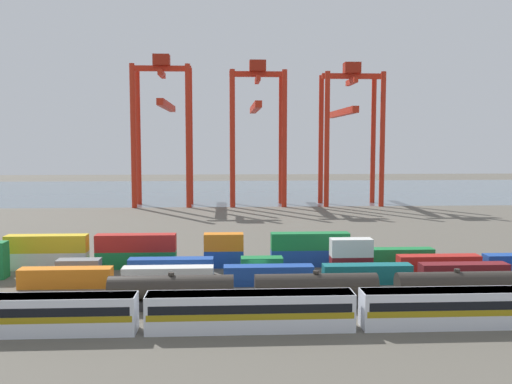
# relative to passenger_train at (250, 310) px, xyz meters

# --- Properties ---
(ground_plane) EXTENTS (420.00, 420.00, 0.00)m
(ground_plane) POSITION_rel_passenger_train_xyz_m (2.05, 61.66, -2.14)
(ground_plane) COLOR #5B564C
(harbour_water) EXTENTS (400.00, 110.00, 0.01)m
(harbour_water) POSITION_rel_passenger_train_xyz_m (2.05, 163.27, -2.14)
(harbour_water) COLOR slate
(harbour_water) RESTS_ON ground_plane
(passenger_train) EXTENTS (65.48, 3.14, 3.90)m
(passenger_train) POSITION_rel_passenger_train_xyz_m (0.00, 0.00, 0.00)
(passenger_train) COLOR silver
(passenger_train) RESTS_ON ground_plane
(freight_tank_row) EXTENTS (81.59, 2.79, 4.25)m
(freight_tank_row) POSITION_rel_passenger_train_xyz_m (24.84, 7.91, -0.15)
(freight_tank_row) COLOR #232326
(freight_tank_row) RESTS_ON ground_plane
(shipping_container_0) EXTENTS (12.10, 2.44, 2.60)m
(shipping_container_0) POSITION_rel_passenger_train_xyz_m (-23.69, 18.23, -0.84)
(shipping_container_0) COLOR orange
(shipping_container_0) RESTS_ON ground_plane
(shipping_container_1) EXTENTS (12.10, 2.44, 2.60)m
(shipping_container_1) POSITION_rel_passenger_train_xyz_m (-10.22, 18.23, -0.84)
(shipping_container_1) COLOR silver
(shipping_container_1) RESTS_ON ground_plane
(shipping_container_2) EXTENTS (12.10, 2.44, 2.60)m
(shipping_container_2) POSITION_rel_passenger_train_xyz_m (3.25, 18.23, -0.84)
(shipping_container_2) COLOR #1C4299
(shipping_container_2) RESTS_ON ground_plane
(shipping_container_3) EXTENTS (12.10, 2.44, 2.60)m
(shipping_container_3) POSITION_rel_passenger_train_xyz_m (16.72, 18.23, -0.84)
(shipping_container_3) COLOR #146066
(shipping_container_3) RESTS_ON ground_plane
(shipping_container_4) EXTENTS (12.10, 2.44, 2.60)m
(shipping_container_4) POSITION_rel_passenger_train_xyz_m (30.19, 18.23, -0.84)
(shipping_container_4) COLOR maroon
(shipping_container_4) RESTS_ON ground_plane
(shipping_container_8) EXTENTS (6.04, 2.44, 2.60)m
(shipping_container_8) POSITION_rel_passenger_train_xyz_m (-23.41, 23.76, -0.84)
(shipping_container_8) COLOR slate
(shipping_container_8) RESTS_ON ground_plane
(shipping_container_9) EXTENTS (12.10, 2.44, 2.60)m
(shipping_container_9) POSITION_rel_passenger_train_xyz_m (-10.36, 23.76, -0.84)
(shipping_container_9) COLOR #1C4299
(shipping_container_9) RESTS_ON ground_plane
(shipping_container_10) EXTENTS (6.04, 2.44, 2.60)m
(shipping_container_10) POSITION_rel_passenger_train_xyz_m (2.69, 23.76, -0.84)
(shipping_container_10) COLOR #197538
(shipping_container_10) RESTS_ON ground_plane
(shipping_container_11) EXTENTS (6.04, 2.44, 2.60)m
(shipping_container_11) POSITION_rel_passenger_train_xyz_m (15.74, 23.76, -0.84)
(shipping_container_11) COLOR maroon
(shipping_container_11) RESTS_ON ground_plane
(shipping_container_12) EXTENTS (6.04, 2.44, 2.60)m
(shipping_container_12) POSITION_rel_passenger_train_xyz_m (15.74, 23.76, 1.76)
(shipping_container_12) COLOR silver
(shipping_container_12) RESTS_ON shipping_container_11
(shipping_container_13) EXTENTS (12.10, 2.44, 2.60)m
(shipping_container_13) POSITION_rel_passenger_train_xyz_m (28.79, 23.76, -0.84)
(shipping_container_13) COLOR #AD211C
(shipping_container_13) RESTS_ON ground_plane
(shipping_container_15) EXTENTS (12.10, 2.44, 2.60)m
(shipping_container_15) POSITION_rel_passenger_train_xyz_m (-29.55, 29.30, -0.84)
(shipping_container_15) COLOR silver
(shipping_container_15) RESTS_ON ground_plane
(shipping_container_16) EXTENTS (12.10, 2.44, 2.60)m
(shipping_container_16) POSITION_rel_passenger_train_xyz_m (-29.55, 29.30, 1.76)
(shipping_container_16) COLOR gold
(shipping_container_16) RESTS_ON shipping_container_15
(shipping_container_17) EXTENTS (12.10, 2.44, 2.60)m
(shipping_container_17) POSITION_rel_passenger_train_xyz_m (-16.19, 29.30, -0.84)
(shipping_container_17) COLOR #197538
(shipping_container_17) RESTS_ON ground_plane
(shipping_container_18) EXTENTS (12.10, 2.44, 2.60)m
(shipping_container_18) POSITION_rel_passenger_train_xyz_m (-16.19, 29.30, 1.76)
(shipping_container_18) COLOR #AD211C
(shipping_container_18) RESTS_ON shipping_container_17
(shipping_container_19) EXTENTS (6.04, 2.44, 2.60)m
(shipping_container_19) POSITION_rel_passenger_train_xyz_m (-2.83, 29.30, -0.84)
(shipping_container_19) COLOR #1C4299
(shipping_container_19) RESTS_ON ground_plane
(shipping_container_20) EXTENTS (6.04, 2.44, 2.60)m
(shipping_container_20) POSITION_rel_passenger_train_xyz_m (-2.83, 29.30, 1.76)
(shipping_container_20) COLOR orange
(shipping_container_20) RESTS_ON shipping_container_19
(shipping_container_21) EXTENTS (12.10, 2.44, 2.60)m
(shipping_container_21) POSITION_rel_passenger_train_xyz_m (10.53, 29.30, -0.84)
(shipping_container_21) COLOR #1C4299
(shipping_container_21) RESTS_ON ground_plane
(shipping_container_22) EXTENTS (12.10, 2.44, 2.60)m
(shipping_container_22) POSITION_rel_passenger_train_xyz_m (10.53, 29.30, 1.76)
(shipping_container_22) COLOR #197538
(shipping_container_22) RESTS_ON shipping_container_21
(shipping_container_23) EXTENTS (12.10, 2.44, 2.60)m
(shipping_container_23) POSITION_rel_passenger_train_xyz_m (23.89, 29.30, -0.84)
(shipping_container_23) COLOR #197538
(shipping_container_23) RESTS_ON ground_plane
(gantry_crane_west) EXTENTS (17.37, 38.75, 44.62)m
(gantry_crane_west) POSITION_rel_passenger_train_xyz_m (-21.21, 115.79, 24.71)
(gantry_crane_west) COLOR red
(gantry_crane_west) RESTS_ON ground_plane
(gantry_crane_central) EXTENTS (16.74, 36.99, 43.14)m
(gantry_crane_central) POSITION_rel_passenger_train_xyz_m (7.05, 115.59, 23.95)
(gantry_crane_central) COLOR red
(gantry_crane_central) RESTS_ON ground_plane
(gantry_crane_east) EXTENTS (18.06, 39.73, 42.72)m
(gantry_crane_east) POSITION_rel_passenger_train_xyz_m (35.32, 116.01, 23.57)
(gantry_crane_east) COLOR red
(gantry_crane_east) RESTS_ON ground_plane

